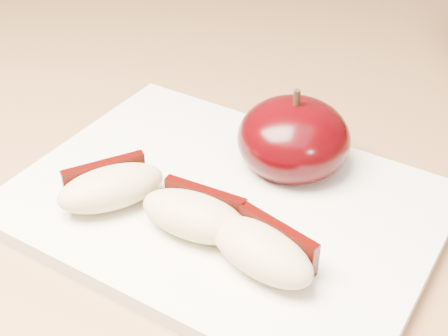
# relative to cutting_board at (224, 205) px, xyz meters

# --- Properties ---
(back_cabinet) EXTENTS (2.40, 0.62, 0.94)m
(back_cabinet) POSITION_rel_cutting_board_xyz_m (-0.02, 0.81, -0.43)
(back_cabinet) COLOR silver
(back_cabinet) RESTS_ON ground
(cutting_board) EXTENTS (0.33, 0.29, 0.01)m
(cutting_board) POSITION_rel_cutting_board_xyz_m (0.00, 0.00, 0.00)
(cutting_board) COLOR silver
(cutting_board) RESTS_ON island_counter
(apple_half) EXTENTS (0.09, 0.09, 0.07)m
(apple_half) POSITION_rel_cutting_board_xyz_m (0.04, 0.05, 0.03)
(apple_half) COLOR black
(apple_half) RESTS_ON cutting_board
(apple_wedge_a) EXTENTS (0.08, 0.07, 0.03)m
(apple_wedge_a) POSITION_rel_cutting_board_xyz_m (-0.07, -0.01, 0.02)
(apple_wedge_a) COLOR tan
(apple_wedge_a) RESTS_ON cutting_board
(apple_wedge_b) EXTENTS (0.08, 0.06, 0.03)m
(apple_wedge_b) POSITION_rel_cutting_board_xyz_m (-0.01, -0.03, 0.02)
(apple_wedge_b) COLOR tan
(apple_wedge_b) RESTS_ON cutting_board
(apple_wedge_c) EXTENTS (0.08, 0.07, 0.03)m
(apple_wedge_c) POSITION_rel_cutting_board_xyz_m (0.03, -0.06, 0.02)
(apple_wedge_c) COLOR tan
(apple_wedge_c) RESTS_ON cutting_board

